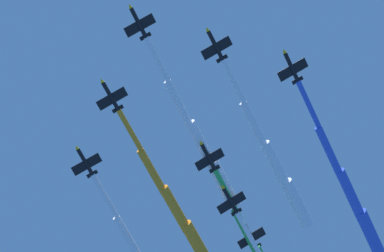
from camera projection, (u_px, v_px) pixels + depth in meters
The scene contains 4 objects.
jet_lead at pixel (203, 146), 219.29m from camera, with size 64.10×14.55×4.42m.
jet_port_inner at pixel (277, 166), 219.86m from camera, with size 64.28×13.65×4.37m.
jet_starboard_inner at pixel (176, 209), 223.58m from camera, with size 63.00×13.33×4.32m.
jet_port_mid at pixel (352, 196), 222.26m from camera, with size 69.22×14.75×4.36m.
Camera 1 is at (-66.73, -45.12, 15.53)m, focal length 75.15 mm.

